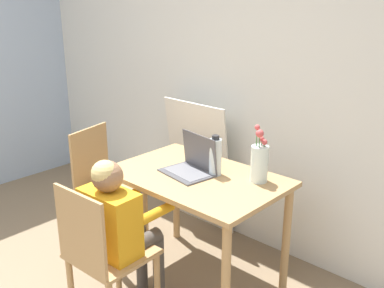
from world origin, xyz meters
name	(u,v)px	position (x,y,z in m)	size (l,w,h in m)	color
wall_back	(237,72)	(0.00, 2.23, 1.25)	(6.40, 0.05, 2.50)	silver
dining_table	(197,191)	(0.23, 1.54, 0.63)	(1.05, 0.69, 0.73)	tan
chair_occupied	(103,256)	(0.15, 0.88, 0.45)	(0.42, 0.42, 0.86)	tan
chair_spare	(105,184)	(-0.61, 1.46, 0.45)	(0.48, 0.48, 0.86)	tan
person_seated	(118,220)	(0.15, 1.00, 0.61)	(0.35, 0.43, 0.98)	orange
laptop	(192,164)	(0.18, 1.55, 0.79)	(0.34, 0.27, 0.23)	#4C4C51
flower_vase	(259,162)	(0.56, 1.72, 0.86)	(0.10, 0.10, 0.34)	silver
water_bottle	(215,156)	(0.31, 1.62, 0.85)	(0.08, 0.08, 0.25)	silver
cardboard_panel	(199,165)	(-0.24, 2.09, 0.51)	(0.59, 0.16, 1.02)	silver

